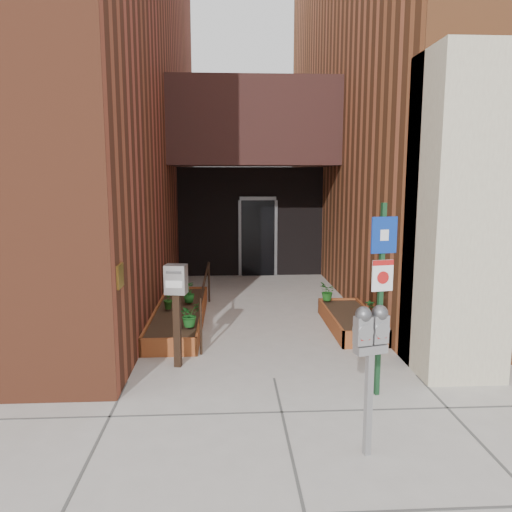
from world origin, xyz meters
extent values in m
plane|color=#9E9991|center=(0.00, 0.00, 0.00)|extent=(80.00, 80.00, 0.00)
cube|color=brown|center=(-6.00, 6.70, 5.00)|extent=(8.00, 14.60, 10.00)
cube|color=brown|center=(6.00, 7.15, 5.00)|extent=(8.00, 13.70, 10.00)
cube|color=tan|center=(2.55, 0.20, 2.20)|extent=(1.10, 1.20, 4.40)
cube|color=black|center=(0.00, 6.00, 4.00)|extent=(4.20, 2.00, 2.00)
cube|color=black|center=(0.00, 7.40, 1.50)|extent=(4.00, 0.30, 3.00)
cube|color=black|center=(0.20, 7.22, 1.05)|extent=(0.90, 0.06, 2.10)
cube|color=#B79338|center=(-1.99, -0.20, 1.50)|extent=(0.04, 0.30, 0.30)
cube|color=brown|center=(-1.55, 0.92, 0.15)|extent=(0.90, 0.04, 0.30)
cube|color=brown|center=(-1.55, 4.48, 0.15)|extent=(0.90, 0.04, 0.30)
cube|color=brown|center=(-1.98, 2.70, 0.15)|extent=(0.04, 3.60, 0.30)
cube|color=brown|center=(-1.12, 2.70, 0.15)|extent=(0.04, 3.60, 0.30)
cube|color=black|center=(-1.55, 2.70, 0.13)|extent=(0.82, 3.52, 0.26)
cube|color=brown|center=(1.60, 1.12, 0.15)|extent=(0.80, 0.04, 0.30)
cube|color=brown|center=(1.60, 3.28, 0.15)|extent=(0.80, 0.04, 0.30)
cube|color=brown|center=(1.22, 2.20, 0.15)|extent=(0.04, 2.20, 0.30)
cube|color=brown|center=(1.98, 2.20, 0.15)|extent=(0.04, 2.20, 0.30)
cube|color=black|center=(1.60, 2.20, 0.13)|extent=(0.72, 2.12, 0.26)
cylinder|color=black|center=(-1.05, 1.00, 0.45)|extent=(0.04, 0.04, 0.90)
cylinder|color=black|center=(-1.05, 4.30, 0.45)|extent=(0.04, 0.04, 0.90)
cylinder|color=black|center=(-1.05, 2.65, 0.88)|extent=(0.04, 3.30, 0.04)
cube|color=gray|center=(0.75, -1.93, 0.53)|extent=(0.08, 0.08, 1.06)
cube|color=gray|center=(0.75, -1.93, 1.10)|extent=(0.34, 0.21, 0.08)
cube|color=gray|center=(0.67, -1.96, 1.29)|extent=(0.18, 0.14, 0.28)
sphere|color=#59595B|center=(0.67, -1.96, 1.45)|extent=(0.16, 0.16, 0.16)
cube|color=white|center=(0.68, -2.01, 1.31)|extent=(0.09, 0.03, 0.05)
cube|color=#B21414|center=(0.68, -2.01, 1.23)|extent=(0.09, 0.03, 0.03)
cube|color=gray|center=(0.84, -1.91, 1.29)|extent=(0.18, 0.14, 0.28)
sphere|color=#59595B|center=(0.84, -1.91, 1.45)|extent=(0.16, 0.16, 0.16)
cube|color=white|center=(0.85, -1.96, 1.31)|extent=(0.09, 0.03, 0.05)
cube|color=#B21414|center=(0.85, -1.96, 1.23)|extent=(0.09, 0.03, 0.03)
cube|color=#163D20|center=(1.26, -0.57, 1.22)|extent=(0.07, 0.07, 2.44)
cube|color=navy|center=(1.27, -0.60, 2.05)|extent=(0.33, 0.09, 0.44)
cube|color=white|center=(1.27, -0.61, 2.05)|extent=(0.11, 0.03, 0.13)
cube|color=white|center=(1.27, -0.60, 1.55)|extent=(0.28, 0.08, 0.39)
cube|color=#B21414|center=(1.27, -0.61, 1.71)|extent=(0.27, 0.07, 0.07)
cylinder|color=#B21414|center=(1.27, -0.62, 1.53)|extent=(0.15, 0.04, 0.16)
cube|color=black|center=(-1.36, 0.52, 0.55)|extent=(0.11, 0.11, 1.10)
cube|color=#A5A4A7|center=(-1.36, 0.52, 1.30)|extent=(0.33, 0.26, 0.42)
cube|color=#59595B|center=(-1.38, 0.41, 1.42)|extent=(0.22, 0.04, 0.04)
cube|color=white|center=(-1.38, 0.41, 1.25)|extent=(0.24, 0.05, 0.10)
imported|color=#195A1D|center=(-1.26, 1.51, 0.50)|extent=(0.50, 0.50, 0.40)
imported|color=#1F5017|center=(-1.75, 2.65, 0.49)|extent=(0.24, 0.24, 0.38)
imported|color=#195A1B|center=(-1.40, 3.10, 0.50)|extent=(0.32, 0.32, 0.41)
imported|color=#2A5F1B|center=(-1.85, 4.22, 0.50)|extent=(0.28, 0.28, 0.41)
imported|color=#184F16|center=(1.78, 1.30, 0.48)|extent=(0.23, 0.23, 0.35)
imported|color=#17521D|center=(1.85, 1.88, 0.46)|extent=(0.21, 0.21, 0.32)
imported|color=#1D5E1B|center=(1.35, 3.10, 0.49)|extent=(0.35, 0.35, 0.37)
camera|label=1|loc=(-0.60, -6.48, 2.75)|focal=35.00mm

